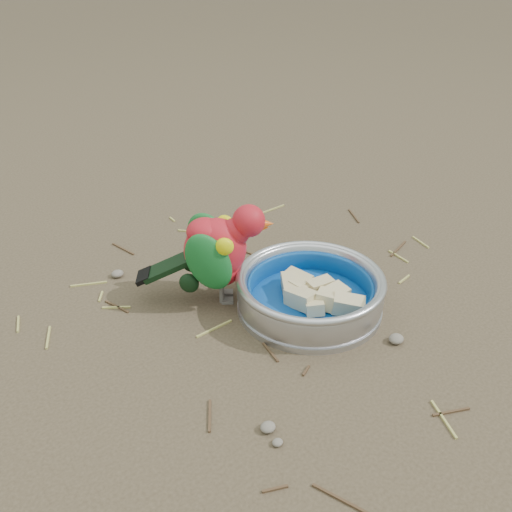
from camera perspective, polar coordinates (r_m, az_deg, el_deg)
ground at (r=0.86m, az=2.95°, el=-8.37°), size 60.00×60.00×0.00m
food_bowl at (r=0.92m, az=5.35°, el=-4.83°), size 0.23×0.23×0.02m
bowl_wall at (r=0.90m, az=5.44°, el=-3.27°), size 0.23×0.23×0.04m
fruit_wedges at (r=0.90m, az=5.42°, el=-3.64°), size 0.14×0.14×0.03m
lory_parrot at (r=0.90m, az=-3.84°, el=-0.03°), size 0.22×0.19×0.16m
ground_debris at (r=0.90m, az=-2.11°, el=-6.09°), size 0.90×0.80×0.01m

